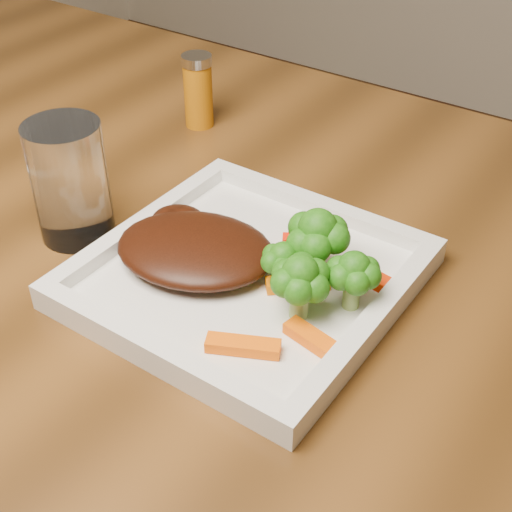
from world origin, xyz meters
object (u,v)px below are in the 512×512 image
Objects in this scene: dining_table at (78,400)px; steak at (195,249)px; spice_shaker at (198,91)px; plate at (247,279)px; drinking_glass at (70,182)px.

dining_table is 10.74× the size of steak.
spice_shaker is at bearing 127.83° from steak.
steak is at bearing -165.78° from plate.
dining_table is 13.33× the size of drinking_glass.
drinking_glass reaches higher than plate.
drinking_glass is (-0.19, -0.03, 0.05)m from plate.
dining_table is 17.39× the size of spice_shaker.
spice_shaker is (0.08, 0.21, 0.42)m from dining_table.
steak is 1.24× the size of drinking_glass.
plate is at bearing 9.11° from drinking_glass.
plate is 0.20m from drinking_glass.
plate is 2.25× the size of drinking_glass.
plate is (0.31, -0.01, 0.38)m from dining_table.
drinking_glass reaches higher than steak.
spice_shaker reaches higher than dining_table.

